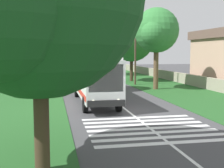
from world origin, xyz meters
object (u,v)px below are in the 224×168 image
at_px(coach_bus, 94,76).
at_px(roadside_tree_left_4, 46,43).
at_px(trailing_car_0, 77,76).
at_px(trailing_car_2, 69,70).
at_px(roadside_tree_right_0, 155,32).
at_px(roadside_tree_left_2, 49,13).
at_px(utility_pole, 135,49).
at_px(trailing_car_3, 85,68).
at_px(roadside_tree_right_2, 131,40).
at_px(roadside_tree_right_3, 97,34).
at_px(roadside_tree_right_1, 110,33).
at_px(trailing_car_1, 71,72).
at_px(roadside_tree_right_4, 91,40).
at_px(roadside_tree_left_1, 45,40).
at_px(roadside_tree_left_3, 49,41).

bearing_deg(coach_bus, roadside_tree_left_4, 6.56).
xyz_separation_m(trailing_car_0, roadside_tree_left_4, (19.49, 4.49, 5.20)).
xyz_separation_m(trailing_car_2, roadside_tree_right_0, (-26.65, -7.95, 5.60)).
xyz_separation_m(roadside_tree_left_2, utility_pole, (5.66, -10.35, -3.40)).
relative_size(coach_bus, trailing_car_3, 2.60).
relative_size(roadside_tree_left_2, roadside_tree_right_2, 1.19).
bearing_deg(roadside_tree_right_3, roadside_tree_left_2, 165.52).
bearing_deg(trailing_car_2, utility_pole, -161.89).
bearing_deg(roadside_tree_left_2, utility_pole, -61.34).
height_order(coach_bus, roadside_tree_right_3, roadside_tree_right_3).
bearing_deg(roadside_tree_right_1, trailing_car_0, 146.49).
bearing_deg(utility_pole, trailing_car_1, 23.82).
xyz_separation_m(coach_bus, roadside_tree_right_1, (28.90, -6.71, 5.24)).
bearing_deg(roadside_tree_right_4, trailing_car_0, 169.80).
relative_size(roadside_tree_right_3, roadside_tree_right_4, 1.04).
distance_m(roadside_tree_right_1, roadside_tree_right_2, 11.74).
bearing_deg(trailing_car_3, roadside_tree_left_1, 155.35).
xyz_separation_m(roadside_tree_right_1, utility_pole, (-16.43, -0.15, -2.92)).
xyz_separation_m(trailing_car_0, trailing_car_3, (24.83, -3.75, 0.00)).
relative_size(roadside_tree_left_2, utility_pole, 1.24).
relative_size(roadside_tree_left_4, utility_pole, 1.03).
bearing_deg(utility_pole, roadside_tree_right_0, -170.27).
bearing_deg(roadside_tree_left_3, roadside_tree_left_2, -179.33).
relative_size(trailing_car_0, roadside_tree_right_4, 0.39).
distance_m(trailing_car_0, roadside_tree_right_3, 31.70).
bearing_deg(trailing_car_1, roadside_tree_right_4, -13.73).
xyz_separation_m(coach_bus, trailing_car_0, (18.89, -0.07, -1.48)).
xyz_separation_m(trailing_car_2, roadside_tree_right_1, (-5.31, -6.95, 6.72)).
bearing_deg(roadside_tree_left_2, roadside_tree_right_1, -24.78).
bearing_deg(coach_bus, roadside_tree_right_2, -23.40).
bearing_deg(trailing_car_3, coach_bus, 175.00).
bearing_deg(coach_bus, roadside_tree_right_3, -8.57).
bearing_deg(roadside_tree_right_0, roadside_tree_left_1, 33.49).
relative_size(trailing_car_0, trailing_car_2, 1.00).
xyz_separation_m(roadside_tree_left_2, roadside_tree_left_3, (41.55, 0.49, -1.31)).
bearing_deg(roadside_tree_left_3, roadside_tree_right_1, -151.25).
xyz_separation_m(coach_bus, roadside_tree_right_0, (7.57, -7.70, 4.12)).
bearing_deg(utility_pole, roadside_tree_left_3, 16.80).
height_order(roadside_tree_right_0, utility_pole, roadside_tree_right_0).
relative_size(trailing_car_0, roadside_tree_right_0, 0.49).
height_order(coach_bus, roadside_tree_left_4, roadside_tree_left_4).
xyz_separation_m(trailing_car_3, roadside_tree_right_1, (-14.81, -2.88, 6.72)).
bearing_deg(roadside_tree_right_1, trailing_car_1, 93.98).
height_order(trailing_car_3, roadside_tree_left_4, roadside_tree_left_4).
height_order(roadside_tree_left_4, roadside_tree_right_0, roadside_tree_left_4).
xyz_separation_m(trailing_car_0, trailing_car_2, (15.33, 0.32, 0.00)).
bearing_deg(trailing_car_2, coach_bus, -179.59).
distance_m(roadside_tree_left_4, roadside_tree_right_4, 23.85).
relative_size(roadside_tree_left_1, roadside_tree_left_4, 1.12).
bearing_deg(utility_pole, coach_bus, 151.19).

